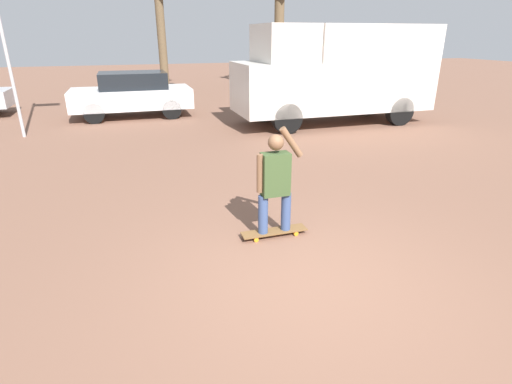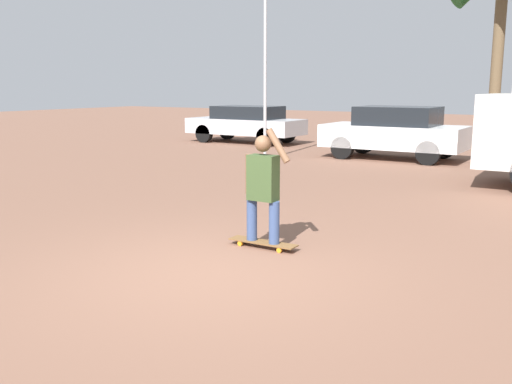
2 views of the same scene
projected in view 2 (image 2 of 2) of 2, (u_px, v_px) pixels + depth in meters
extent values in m
plane|color=brown|center=(211.00, 273.00, 6.63)|extent=(80.00, 80.00, 0.00)
cube|color=brown|center=(263.00, 242.00, 7.65)|extent=(0.97, 0.23, 0.02)
cylinder|color=orange|center=(240.00, 243.00, 7.74)|extent=(0.07, 0.03, 0.07)
cylinder|color=orange|center=(247.00, 240.00, 7.90)|extent=(0.07, 0.03, 0.07)
cylinder|color=orange|center=(279.00, 250.00, 7.43)|extent=(0.07, 0.03, 0.07)
cylinder|color=orange|center=(286.00, 247.00, 7.58)|extent=(0.07, 0.03, 0.07)
cylinder|color=#384C7A|center=(252.00, 219.00, 7.69)|extent=(0.14, 0.14, 0.57)
cylinder|color=#384C7A|center=(274.00, 223.00, 7.51)|extent=(0.14, 0.14, 0.57)
cube|color=#384C28|center=(263.00, 178.00, 7.49)|extent=(0.39, 0.22, 0.60)
sphere|color=brown|center=(263.00, 144.00, 7.41)|extent=(0.22, 0.22, 0.22)
cylinder|color=brown|center=(249.00, 174.00, 7.60)|extent=(0.09, 0.09, 0.54)
cylinder|color=brown|center=(278.00, 146.00, 7.30)|extent=(0.35, 0.09, 0.45)
cylinder|color=black|center=(342.00, 148.00, 16.90)|extent=(0.67, 0.22, 0.67)
cylinder|color=black|center=(363.00, 143.00, 18.28)|extent=(0.67, 0.22, 0.67)
cylinder|color=black|center=(428.00, 153.00, 15.58)|extent=(0.67, 0.22, 0.67)
cylinder|color=black|center=(444.00, 147.00, 16.96)|extent=(0.67, 0.22, 0.67)
cube|color=white|center=(394.00, 136.00, 16.87)|extent=(4.09, 1.88, 0.66)
cube|color=black|center=(398.00, 116.00, 16.71)|extent=(2.25, 1.65, 0.55)
cylinder|color=black|center=(204.00, 134.00, 21.84)|extent=(0.68, 0.22, 0.68)
cylinder|color=black|center=(227.00, 131.00, 23.15)|extent=(0.68, 0.22, 0.68)
cylinder|color=black|center=(266.00, 137.00, 20.41)|extent=(0.68, 0.22, 0.68)
cylinder|color=black|center=(287.00, 134.00, 21.71)|extent=(0.68, 0.22, 0.68)
cube|color=#BCBCC1|center=(245.00, 126.00, 21.72)|extent=(4.45, 1.78, 0.57)
cube|color=black|center=(248.00, 112.00, 21.57)|extent=(2.44, 1.57, 0.48)
cylinder|color=brown|center=(498.00, 53.00, 20.31)|extent=(0.40, 0.40, 6.61)
cylinder|color=#B7B7BC|center=(265.00, 46.00, 16.18)|extent=(0.09, 0.09, 6.49)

